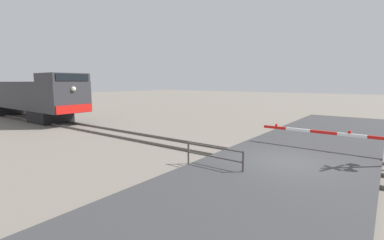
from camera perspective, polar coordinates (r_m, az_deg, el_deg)
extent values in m
plane|color=slate|center=(11.93, 19.87, -9.18)|extent=(160.00, 160.00, 0.00)
cube|color=#59544C|center=(11.25, 18.81, -9.77)|extent=(0.08, 80.00, 0.15)
cube|color=#59544C|center=(12.57, 20.86, -7.99)|extent=(0.08, 80.00, 0.15)
cube|color=#38383A|center=(11.91, 19.89, -8.79)|extent=(36.00, 6.31, 0.17)
cube|color=black|center=(26.12, -28.10, 0.73)|extent=(2.60, 3.20, 1.05)
cube|color=black|center=(35.12, -34.90, 1.87)|extent=(2.60, 3.20, 1.05)
cube|color=#333338|center=(30.45, -32.24, 4.65)|extent=(3.05, 17.64, 2.45)
cube|color=#333338|center=(23.76, -26.07, 8.20)|extent=(2.99, 3.03, 0.66)
cube|color=black|center=(22.40, -24.23, 8.37)|extent=(2.60, 0.06, 0.52)
cube|color=red|center=(22.48, -23.86, 2.19)|extent=(2.90, 0.08, 0.64)
sphere|color=#F2EACC|center=(22.39, -24.07, 6.13)|extent=(0.36, 0.36, 0.36)
cube|color=red|center=(14.45, 35.87, -3.24)|extent=(0.10, 1.22, 0.14)
cube|color=white|center=(14.51, 31.08, -2.82)|extent=(0.10, 1.22, 0.14)
cube|color=red|center=(14.67, 26.35, -2.39)|extent=(0.10, 1.22, 0.14)
cube|color=white|center=(14.92, 21.76, -1.96)|extent=(0.10, 1.22, 0.14)
cube|color=red|center=(15.27, 17.36, -1.53)|extent=(0.10, 1.22, 0.14)
sphere|color=red|center=(14.50, 30.71, -2.24)|extent=(0.14, 0.14, 0.14)
sphere|color=red|center=(15.22, 17.66, -1.04)|extent=(0.14, 0.14, 0.14)
cylinder|color=#4C4742|center=(10.07, 10.90, -9.20)|extent=(0.08, 0.08, 0.95)
cylinder|color=#4C4742|center=(11.35, -0.77, -7.07)|extent=(0.08, 0.08, 0.95)
cylinder|color=#4C4742|center=(10.54, 4.73, -5.84)|extent=(0.06, 2.53, 0.06)
cylinder|color=#4C4742|center=(10.64, 4.70, -7.87)|extent=(0.06, 2.53, 0.06)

